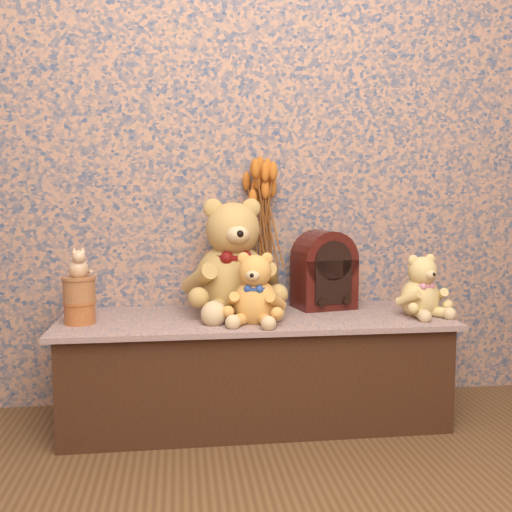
{
  "coord_description": "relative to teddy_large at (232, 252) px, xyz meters",
  "views": [
    {
      "loc": [
        -0.29,
        -0.99,
        0.88
      ],
      "look_at": [
        0.0,
        1.19,
        0.65
      ],
      "focal_mm": 41.3,
      "sensor_mm": 36.0,
      "label": 1
    }
  ],
  "objects": [
    {
      "name": "teddy_large",
      "position": [
        0.0,
        0.0,
        0.0
      ],
      "size": [
        0.44,
        0.5,
        0.49
      ],
      "primitive_type": null,
      "rotation": [
        0.0,
        0.0,
        0.12
      ],
      "color": "#A97E41",
      "rests_on": "display_shelf"
    },
    {
      "name": "display_shelf",
      "position": [
        0.08,
        -0.09,
        -0.45
      ],
      "size": [
        1.49,
        0.54,
        0.41
      ],
      "primitive_type": "cube",
      "color": "navy",
      "rests_on": "ground"
    },
    {
      "name": "cat_figurine",
      "position": [
        -0.57,
        -0.13,
        -0.02
      ],
      "size": [
        0.1,
        0.11,
        0.11
      ],
      "primitive_type": null,
      "rotation": [
        0.0,
        0.0,
        0.25
      ],
      "color": "silver",
      "rests_on": "biscuit_tin_upper"
    },
    {
      "name": "cathedral_radio",
      "position": [
        0.39,
        0.05,
        -0.08
      ],
      "size": [
        0.26,
        0.21,
        0.32
      ],
      "primitive_type": null,
      "rotation": [
        0.0,
        0.0,
        0.21
      ],
      "color": "#360E09",
      "rests_on": "display_shelf"
    },
    {
      "name": "dried_stalks",
      "position": [
        0.14,
        0.08,
        0.14
      ],
      "size": [
        0.23,
        0.23,
        0.39
      ],
      "primitive_type": null,
      "rotation": [
        0.0,
        0.0,
        -0.15
      ],
      "color": "#C6641F",
      "rests_on": "ceramic_vase"
    },
    {
      "name": "teddy_small",
      "position": [
        0.72,
        -0.15,
        -0.12
      ],
      "size": [
        0.26,
        0.29,
        0.26
      ],
      "primitive_type": null,
      "rotation": [
        0.0,
        0.0,
        0.27
      ],
      "color": "#E4BD6C",
      "rests_on": "display_shelf"
    },
    {
      "name": "ceramic_vase",
      "position": [
        0.14,
        0.08,
        -0.15
      ],
      "size": [
        0.12,
        0.12,
        0.19
      ],
      "primitive_type": "cylinder",
      "rotation": [
        0.0,
        0.0,
        0.1
      ],
      "color": "tan",
      "rests_on": "display_shelf"
    },
    {
      "name": "biscuit_tin_upper",
      "position": [
        -0.57,
        -0.13,
        -0.12
      ],
      "size": [
        0.13,
        0.13,
        0.09
      ],
      "primitive_type": "cylinder",
      "rotation": [
        0.0,
        0.0,
        0.09
      ],
      "color": "tan",
      "rests_on": "biscuit_tin_lower"
    },
    {
      "name": "teddy_medium",
      "position": [
        0.07,
        -0.19,
        -0.1
      ],
      "size": [
        0.29,
        0.31,
        0.28
      ],
      "primitive_type": null,
      "rotation": [
        0.0,
        0.0,
        -0.28
      ],
      "color": "#D28B3B",
      "rests_on": "display_shelf"
    },
    {
      "name": "biscuit_tin_lower",
      "position": [
        -0.57,
        -0.13,
        -0.2
      ],
      "size": [
        0.11,
        0.11,
        0.08
      ],
      "primitive_type": "cylinder",
      "rotation": [
        0.0,
        0.0,
        0.01
      ],
      "color": "#C38939",
      "rests_on": "display_shelf"
    }
  ]
}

